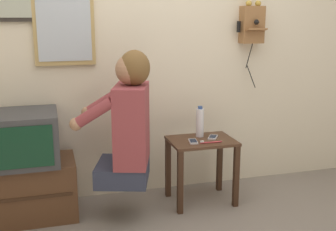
{
  "coord_description": "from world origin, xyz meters",
  "views": [
    {
      "loc": [
        -0.79,
        -2.33,
        1.45
      ],
      "look_at": [
        0.04,
        0.57,
        0.74
      ],
      "focal_mm": 45.0,
      "sensor_mm": 36.0,
      "label": 1
    }
  ],
  "objects_px": {
    "person": "(128,122)",
    "television": "(26,138)",
    "wall_phone_antique": "(252,24)",
    "water_bottle": "(200,122)",
    "wall_mirror": "(64,21)",
    "cell_phone_held": "(193,141)",
    "cell_phone_spare": "(213,137)",
    "toothbrush": "(210,142)"
  },
  "relations": [
    {
      "from": "water_bottle",
      "to": "toothbrush",
      "type": "height_order",
      "value": "water_bottle"
    },
    {
      "from": "toothbrush",
      "to": "television",
      "type": "bearing_deg",
      "value": 84.26
    },
    {
      "from": "wall_mirror",
      "to": "water_bottle",
      "type": "distance_m",
      "value": 1.29
    },
    {
      "from": "wall_phone_antique",
      "to": "cell_phone_held",
      "type": "height_order",
      "value": "wall_phone_antique"
    },
    {
      "from": "cell_phone_held",
      "to": "water_bottle",
      "type": "xyz_separation_m",
      "value": [
        0.1,
        0.13,
        0.11
      ]
    },
    {
      "from": "toothbrush",
      "to": "cell_phone_spare",
      "type": "bearing_deg",
      "value": -29.65
    },
    {
      "from": "toothbrush",
      "to": "wall_phone_antique",
      "type": "bearing_deg",
      "value": -50.41
    },
    {
      "from": "television",
      "to": "cell_phone_held",
      "type": "height_order",
      "value": "television"
    },
    {
      "from": "cell_phone_spare",
      "to": "television",
      "type": "bearing_deg",
      "value": -149.69
    },
    {
      "from": "water_bottle",
      "to": "wall_mirror",
      "type": "bearing_deg",
      "value": 166.52
    },
    {
      "from": "water_bottle",
      "to": "toothbrush",
      "type": "relative_size",
      "value": 1.43
    },
    {
      "from": "television",
      "to": "wall_phone_antique",
      "type": "relative_size",
      "value": 0.67
    },
    {
      "from": "television",
      "to": "wall_mirror",
      "type": "bearing_deg",
      "value": 37.16
    },
    {
      "from": "person",
      "to": "water_bottle",
      "type": "xyz_separation_m",
      "value": [
        0.61,
        0.21,
        -0.1
      ]
    },
    {
      "from": "person",
      "to": "cell_phone_held",
      "type": "xyz_separation_m",
      "value": [
        0.51,
        0.08,
        -0.21
      ]
    },
    {
      "from": "water_bottle",
      "to": "toothbrush",
      "type": "bearing_deg",
      "value": -86.87
    },
    {
      "from": "person",
      "to": "wall_phone_antique",
      "type": "xyz_separation_m",
      "value": [
        1.13,
        0.41,
        0.66
      ]
    },
    {
      "from": "wall_phone_antique",
      "to": "cell_phone_spare",
      "type": "distance_m",
      "value": 1.0
    },
    {
      "from": "person",
      "to": "television",
      "type": "xyz_separation_m",
      "value": [
        -0.7,
        0.21,
        -0.12
      ]
    },
    {
      "from": "person",
      "to": "television",
      "type": "relative_size",
      "value": 1.95
    },
    {
      "from": "person",
      "to": "cell_phone_held",
      "type": "relative_size",
      "value": 7.09
    },
    {
      "from": "wall_mirror",
      "to": "water_bottle",
      "type": "height_order",
      "value": "wall_mirror"
    },
    {
      "from": "person",
      "to": "wall_mirror",
      "type": "relative_size",
      "value": 1.46
    },
    {
      "from": "wall_phone_antique",
      "to": "wall_mirror",
      "type": "bearing_deg",
      "value": 178.43
    },
    {
      "from": "wall_phone_antique",
      "to": "toothbrush",
      "type": "relative_size",
      "value": 4.17
    },
    {
      "from": "water_bottle",
      "to": "cell_phone_held",
      "type": "bearing_deg",
      "value": -127.79
    },
    {
      "from": "wall_phone_antique",
      "to": "wall_mirror",
      "type": "distance_m",
      "value": 1.51
    },
    {
      "from": "water_bottle",
      "to": "toothbrush",
      "type": "distance_m",
      "value": 0.22
    },
    {
      "from": "wall_mirror",
      "to": "person",
      "type": "bearing_deg",
      "value": -49.45
    },
    {
      "from": "television",
      "to": "wall_phone_antique",
      "type": "bearing_deg",
      "value": 6.2
    },
    {
      "from": "wall_mirror",
      "to": "water_bottle",
      "type": "xyz_separation_m",
      "value": [
        1.0,
        -0.24,
        -0.78
      ]
    },
    {
      "from": "wall_phone_antique",
      "to": "toothbrush",
      "type": "height_order",
      "value": "wall_phone_antique"
    },
    {
      "from": "cell_phone_spare",
      "to": "wall_phone_antique",
      "type": "bearing_deg",
      "value": 64.47
    },
    {
      "from": "cell_phone_spare",
      "to": "toothbrush",
      "type": "distance_m",
      "value": 0.14
    },
    {
      "from": "toothbrush",
      "to": "cell_phone_held",
      "type": "bearing_deg",
      "value": 65.84
    },
    {
      "from": "wall_phone_antique",
      "to": "cell_phone_held",
      "type": "distance_m",
      "value": 1.11
    },
    {
      "from": "wall_mirror",
      "to": "television",
      "type": "bearing_deg",
      "value": -142.84
    },
    {
      "from": "wall_mirror",
      "to": "cell_phone_held",
      "type": "distance_m",
      "value": 1.32
    },
    {
      "from": "wall_phone_antique",
      "to": "water_bottle",
      "type": "distance_m",
      "value": 0.94
    },
    {
      "from": "cell_phone_spare",
      "to": "toothbrush",
      "type": "bearing_deg",
      "value": -88.98
    },
    {
      "from": "television",
      "to": "water_bottle",
      "type": "height_order",
      "value": "television"
    },
    {
      "from": "cell_phone_held",
      "to": "wall_mirror",
      "type": "bearing_deg",
      "value": 168.18
    }
  ]
}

